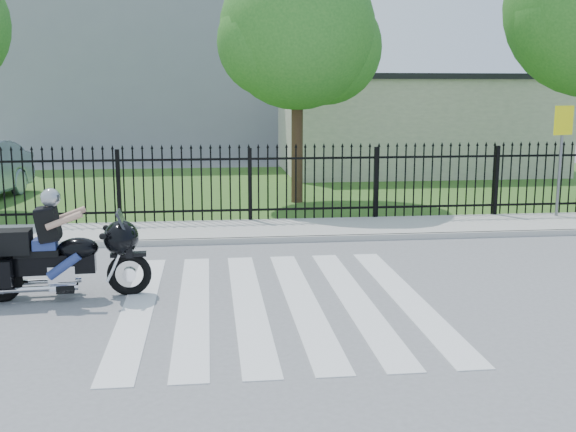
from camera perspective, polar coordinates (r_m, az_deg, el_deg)
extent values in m
plane|color=slate|center=(10.09, -1.09, -7.31)|extent=(120.00, 120.00, 0.00)
cube|color=#ADAAA3|center=(14.90, -2.97, -1.23)|extent=(40.00, 2.00, 0.12)
cube|color=#ADAAA3|center=(13.92, -2.70, -2.06)|extent=(40.00, 0.12, 0.12)
cube|color=#376021|center=(21.80, -4.18, 2.36)|extent=(40.00, 12.00, 0.02)
cube|color=black|center=(15.83, -3.22, 0.53)|extent=(26.00, 0.04, 0.05)
cube|color=black|center=(15.66, -3.26, 4.85)|extent=(26.00, 0.04, 0.05)
cylinder|color=#382316|center=(18.74, 0.78, 7.42)|extent=(0.32, 0.32, 4.16)
sphere|color=#286A1E|center=(18.79, 0.80, 15.37)|extent=(4.20, 4.20, 4.20)
cube|color=beige|center=(26.79, 10.63, 7.46)|extent=(10.00, 6.00, 3.50)
cube|color=black|center=(26.77, 10.76, 11.42)|extent=(10.20, 6.20, 0.20)
cube|color=gray|center=(35.74, -10.34, 15.01)|extent=(15.00, 10.00, 12.00)
torus|color=black|center=(10.65, -13.28, -4.82)|extent=(0.68, 0.17, 0.67)
cube|color=black|center=(10.73, -19.35, -3.85)|extent=(1.28, 0.31, 0.29)
ellipsoid|color=black|center=(10.62, -17.34, -2.62)|extent=(0.63, 0.43, 0.32)
cube|color=black|center=(10.72, -20.44, -2.91)|extent=(0.65, 0.35, 0.10)
cube|color=silver|center=(10.74, -18.52, -4.69)|extent=(0.41, 0.32, 0.29)
ellipsoid|color=black|center=(10.53, -13.95, -1.80)|extent=(0.57, 0.74, 0.53)
cube|color=black|center=(10.74, -22.15, -2.03)|extent=(0.49, 0.40, 0.35)
cube|color=navy|center=(10.67, -19.86, -2.28)|extent=(0.35, 0.31, 0.18)
sphere|color=#A4A7AB|center=(10.53, -19.47, 1.48)|extent=(0.28, 0.28, 0.28)
cylinder|color=slate|center=(17.41, 22.03, 4.12)|extent=(0.07, 0.07, 2.52)
cube|color=#FFF20D|center=(17.32, 22.30, 7.50)|extent=(0.56, 0.23, 0.69)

